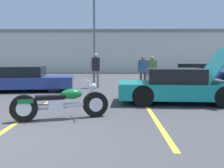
# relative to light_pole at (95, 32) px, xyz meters

# --- Properties ---
(ground_plane) EXTENTS (80.00, 80.00, 0.00)m
(ground_plane) POSITION_rel_light_pole_xyz_m (-0.41, -16.59, -3.70)
(ground_plane) COLOR #474749
(parking_stripe_foreground) EXTENTS (0.12, 5.44, 0.01)m
(parking_stripe_foreground) POSITION_rel_light_pole_xyz_m (-0.69, -14.27, -3.69)
(parking_stripe_foreground) COLOR yellow
(parking_stripe_foreground) RESTS_ON ground
(parking_stripe_middle) EXTENTS (0.12, 5.44, 0.01)m
(parking_stripe_middle) POSITION_rel_light_pole_xyz_m (2.65, -14.27, -3.69)
(parking_stripe_middle) COLOR yellow
(parking_stripe_middle) RESTS_ON ground
(far_building) EXTENTS (32.00, 4.20, 4.40)m
(far_building) POSITION_rel_light_pole_xyz_m (-0.41, 6.40, -1.36)
(far_building) COLOR beige
(far_building) RESTS_ON ground
(light_pole) EXTENTS (1.21, 0.28, 6.65)m
(light_pole) POSITION_rel_light_pole_xyz_m (0.00, 0.00, 0.00)
(light_pole) COLOR slate
(light_pole) RESTS_ON ground
(motorcycle) EXTENTS (2.35, 0.99, 0.96)m
(motorcycle) POSITION_rel_light_pole_xyz_m (0.28, -14.72, -3.30)
(motorcycle) COLOR black
(motorcycle) RESTS_ON ground
(show_car_hood_open) EXTENTS (4.13, 1.95, 1.87)m
(show_car_hood_open) POSITION_rel_light_pole_xyz_m (3.82, -12.43, -3.12)
(show_car_hood_open) COLOR teal
(show_car_hood_open) RESTS_ON ground
(parked_car_right_row) EXTENTS (4.57, 2.80, 1.20)m
(parked_car_right_row) POSITION_rel_light_pole_xyz_m (6.45, -6.21, -3.11)
(parked_car_right_row) COLOR navy
(parked_car_right_row) RESTS_ON ground
(parked_car_mid_row) EXTENTS (4.48, 2.43, 1.14)m
(parked_car_mid_row) POSITION_rel_light_pole_xyz_m (-2.53, -9.38, -3.15)
(parked_car_mid_row) COLOR navy
(parked_car_mid_row) RESTS_ON ground
(spectator_by_show_car) EXTENTS (0.52, 0.21, 1.62)m
(spectator_by_show_car) POSITION_rel_light_pole_xyz_m (3.62, -7.52, -2.74)
(spectator_by_show_car) COLOR brown
(spectator_by_show_car) RESTS_ON ground
(spectator_midground) EXTENTS (0.52, 0.23, 1.78)m
(spectator_midground) POSITION_rel_light_pole_xyz_m (0.65, -8.06, -2.63)
(spectator_midground) COLOR gray
(spectator_midground) RESTS_ON ground
(spectator_far_lot) EXTENTS (0.52, 0.22, 1.64)m
(spectator_far_lot) POSITION_rel_light_pole_xyz_m (3.04, -8.30, -2.72)
(spectator_far_lot) COLOR brown
(spectator_far_lot) RESTS_ON ground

